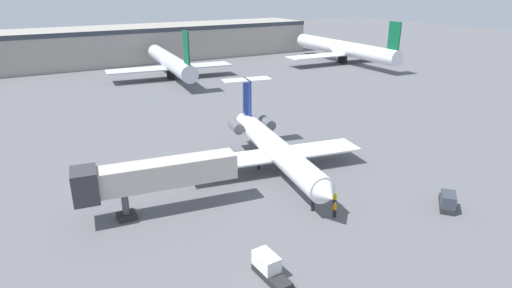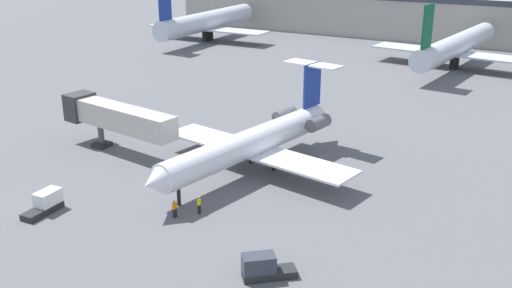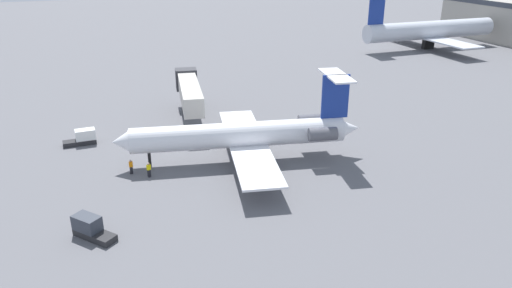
# 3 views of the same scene
# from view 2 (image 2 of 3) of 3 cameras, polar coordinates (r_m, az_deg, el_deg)

# --- Properties ---
(ground_plane) EXTENTS (400.00, 400.00, 0.10)m
(ground_plane) POSITION_cam_2_polar(r_m,az_deg,el_deg) (64.38, -1.30, -1.87)
(ground_plane) COLOR #5B5B60
(regional_jet) EXTENTS (23.56, 28.55, 9.82)m
(regional_jet) POSITION_cam_2_polar(r_m,az_deg,el_deg) (61.20, -0.14, 0.31)
(regional_jet) COLOR white
(regional_jet) RESTS_ON ground_plane
(jet_bridge) EXTENTS (16.56, 5.16, 5.91)m
(jet_bridge) POSITION_cam_2_polar(r_m,az_deg,el_deg) (68.36, -13.82, 2.66)
(jet_bridge) COLOR #B7B2A8
(jet_bridge) RESTS_ON ground_plane
(ground_crew_marshaller) EXTENTS (0.32, 0.44, 1.69)m
(ground_crew_marshaller) POSITION_cam_2_polar(r_m,az_deg,el_deg) (52.56, -7.94, -6.25)
(ground_crew_marshaller) COLOR black
(ground_crew_marshaller) RESTS_ON ground_plane
(ground_crew_loader) EXTENTS (0.39, 0.47, 1.69)m
(ground_crew_loader) POSITION_cam_2_polar(r_m,az_deg,el_deg) (53.04, -5.57, -5.90)
(ground_crew_loader) COLOR black
(ground_crew_loader) RESTS_ON ground_plane
(baggage_tug_lead) EXTENTS (1.59, 4.06, 1.90)m
(baggage_tug_lead) POSITION_cam_2_polar(r_m,az_deg,el_deg) (56.41, -19.84, -5.45)
(baggage_tug_lead) COLOR #262628
(baggage_tug_lead) RESTS_ON ground_plane
(baggage_tug_trailing) EXTENTS (3.95, 3.67, 1.90)m
(baggage_tug_trailing) POSITION_cam_2_polar(r_m,az_deg,el_deg) (43.63, 0.73, -11.97)
(baggage_tug_trailing) COLOR #262628
(baggage_tug_trailing) RESTS_ON ground_plane
(terminal_building) EXTENTS (133.31, 18.76, 10.35)m
(terminal_building) POSITION_cam_2_polar(r_m,az_deg,el_deg) (147.02, 17.51, 11.79)
(terminal_building) COLOR #9E998E
(terminal_building) RESTS_ON ground_plane
(parked_airliner_west_end) EXTENTS (29.89, 35.53, 13.68)m
(parked_airliner_west_end) POSITION_cam_2_polar(r_m,az_deg,el_deg) (138.06, -4.82, 11.83)
(parked_airliner_west_end) COLOR silver
(parked_airliner_west_end) RESTS_ON ground_plane
(parked_airliner_west_mid) EXTENTS (31.36, 36.98, 13.28)m
(parked_airliner_west_mid) POSITION_cam_2_polar(r_m,az_deg,el_deg) (114.73, 18.94, 9.06)
(parked_airliner_west_mid) COLOR silver
(parked_airliner_west_mid) RESTS_ON ground_plane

